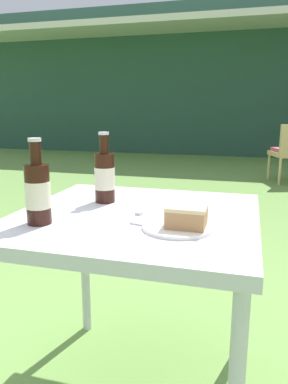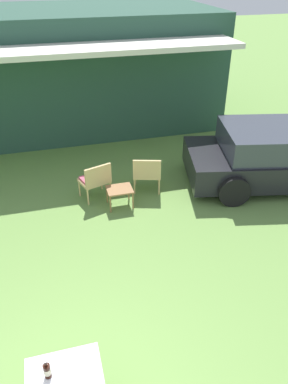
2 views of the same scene
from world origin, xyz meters
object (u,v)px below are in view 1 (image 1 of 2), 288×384
Objects in this scene: patio_table at (136,234)px; cola_bottle_far at (38,192)px; cola_bottle_near at (105,176)px; cake_on_plate at (183,220)px.

cola_bottle_far is (-0.25, -0.18, 0.17)m from patio_table.
patio_table is 3.06× the size of cola_bottle_near.
cake_on_plate is (0.18, -0.12, 0.10)m from patio_table.
cake_on_plate is 0.80× the size of cola_bottle_near.
patio_table is at bearing -37.19° from cola_bottle_near.
cake_on_plate is 0.41m from cola_bottle_near.
cake_on_plate is at bearing 8.37° from cola_bottle_far.
cola_bottle_near is at bearing 72.40° from cola_bottle_far.
cola_bottle_near is 1.00× the size of cola_bottle_far.
cola_bottle_far is (-0.42, -0.06, 0.07)m from cake_on_plate.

